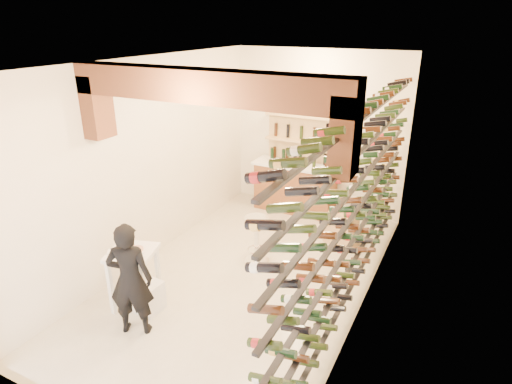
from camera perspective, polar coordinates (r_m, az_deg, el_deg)
ground at (r=6.79m, az=-1.17°, el=-11.08°), size 6.00×6.00×0.00m
room_shell at (r=5.66m, az=-2.58°, el=7.06°), size 3.52×6.02×3.21m
wine_rack at (r=5.59m, az=12.73°, el=-1.31°), size 0.32×5.70×2.56m
back_counter at (r=8.82m, az=5.16°, el=0.78°), size 1.70×0.62×1.29m
back_shelving at (r=8.83m, az=5.89°, el=5.14°), size 1.40×0.31×2.73m
tasting_table at (r=6.07m, az=-15.96°, el=-8.73°), size 0.73×0.73×1.03m
white_stool at (r=6.17m, az=-14.02°, el=-13.30°), size 0.35×0.35×0.42m
person at (r=5.57m, az=-16.30°, el=-11.05°), size 0.65×0.56×1.51m
chrome_barstool at (r=6.93m, az=0.08°, el=-5.94°), size 0.41×0.41×0.80m
crate_lower at (r=7.79m, az=11.35°, el=-5.51°), size 0.64×0.53×0.33m
crate_upper at (r=7.66m, az=11.52°, el=-3.53°), size 0.53×0.45×0.26m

